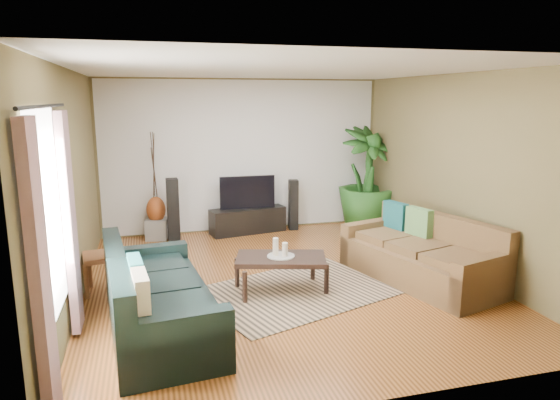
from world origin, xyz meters
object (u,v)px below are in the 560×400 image
object	(u,v)px
sofa_left	(159,290)
sofa_right	(420,250)
vase	(156,210)
potted_plant	(367,178)
side_table	(104,273)
tv_stand	(248,220)
pedestal	(157,229)
speaker_left	(173,210)
speaker_right	(293,205)
television	(247,192)
coffee_table	(281,274)

from	to	relation	value
sofa_left	sofa_right	size ratio (longest dim) A/B	1.07
sofa_left	vase	world-z (taller)	sofa_left
potted_plant	side_table	size ratio (longest dim) A/B	3.86
sofa_right	side_table	xyz separation A→B (m)	(-3.97, 0.68, -0.18)
sofa_left	tv_stand	distance (m)	3.86
side_table	pedestal	bearing A→B (deg)	72.90
sofa_right	potted_plant	bearing A→B (deg)	154.18
speaker_left	sofa_right	bearing A→B (deg)	-43.38
tv_stand	speaker_right	world-z (taller)	speaker_right
pedestal	vase	world-z (taller)	vase
sofa_right	pedestal	size ratio (longest dim) A/B	6.09
potted_plant	pedestal	bearing A→B (deg)	175.86
sofa_left	tv_stand	world-z (taller)	sofa_left
speaker_right	side_table	bearing A→B (deg)	-135.80
tv_stand	speaker_left	size ratio (longest dim) A/B	1.25
sofa_left	side_table	world-z (taller)	sofa_left
speaker_left	television	bearing A→B (deg)	8.70
coffee_table	sofa_right	bearing A→B (deg)	11.81
potted_plant	side_table	distance (m)	4.90
tv_stand	speaker_right	bearing A→B (deg)	-10.50
speaker_left	sofa_left	bearing A→B (deg)	-97.11
speaker_right	side_table	size ratio (longest dim) A/B	1.89
coffee_table	television	size ratio (longest dim) A/B	1.12
television	speaker_right	bearing A→B (deg)	0.00
pedestal	coffee_table	bearing A→B (deg)	-63.09
coffee_table	pedestal	distance (m)	3.16
television	pedestal	xyz separation A→B (m)	(-1.58, 0.00, -0.56)
tv_stand	vase	world-z (taller)	vase
television	speaker_right	distance (m)	0.89
sofa_left	vase	bearing A→B (deg)	-7.13
sofa_right	speaker_right	xyz separation A→B (m)	(-0.85, 2.94, 0.03)
sofa_left	vase	distance (m)	3.49
vase	sofa_right	bearing A→B (deg)	-41.88
sofa_left	television	size ratio (longest dim) A/B	2.32
television	speaker_left	bearing A→B (deg)	-169.93
coffee_table	pedestal	size ratio (longest dim) A/B	3.13
tv_stand	pedestal	distance (m)	1.58
sofa_right	pedestal	xyz separation A→B (m)	(-3.28, 2.94, -0.25)
coffee_table	speaker_right	world-z (taller)	speaker_right
potted_plant	sofa_left	bearing A→B (deg)	-139.64
sofa_left	speaker_left	distance (m)	3.27
speaker_left	pedestal	world-z (taller)	speaker_left
speaker_right	pedestal	xyz separation A→B (m)	(-2.43, 0.00, -0.28)
sofa_left	potted_plant	distance (m)	5.00
coffee_table	potted_plant	xyz separation A→B (m)	(2.30, 2.55, 0.71)
television	potted_plant	bearing A→B (deg)	-7.15
sofa_left	pedestal	xyz separation A→B (m)	(0.06, 3.49, -0.25)
sofa_right	speaker_right	world-z (taller)	speaker_right
side_table	speaker_right	bearing A→B (deg)	35.85
tv_stand	speaker_right	distance (m)	0.88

